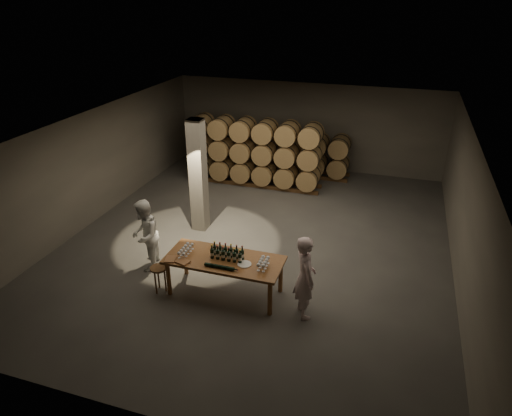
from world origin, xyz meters
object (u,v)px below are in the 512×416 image
(tasting_table, at_px, (224,263))
(notebook_near, at_px, (183,262))
(person_woman, at_px, (145,235))
(stool, at_px, (159,272))
(person_man, at_px, (305,277))
(plate, at_px, (244,264))
(bottle_cluster, at_px, (227,254))

(tasting_table, relative_size, notebook_near, 9.46)
(person_woman, bearing_deg, stool, 26.52)
(stool, relative_size, person_woman, 0.35)
(tasting_table, bearing_deg, person_woman, 169.51)
(person_man, bearing_deg, plate, 55.80)
(notebook_near, bearing_deg, stool, -164.83)
(plate, bearing_deg, bottle_cluster, 166.18)
(stool, bearing_deg, plate, 9.34)
(person_woman, bearing_deg, notebook_near, 42.48)
(plate, distance_m, notebook_near, 1.34)
(person_woman, bearing_deg, tasting_table, 61.98)
(plate, distance_m, stool, 2.00)
(plate, xyz_separation_m, person_man, (1.35, -0.12, 0.03))
(bottle_cluster, xyz_separation_m, stool, (-1.49, -0.43, -0.50))
(bottle_cluster, relative_size, stool, 1.16)
(stool, bearing_deg, tasting_table, 15.35)
(tasting_table, bearing_deg, notebook_near, -153.26)
(notebook_near, height_order, stool, notebook_near)
(notebook_near, relative_size, stool, 0.43)
(tasting_table, relative_size, bottle_cluster, 3.54)
(tasting_table, relative_size, stool, 4.09)
(stool, distance_m, person_woman, 1.18)
(tasting_table, xyz_separation_m, stool, (-1.43, -0.39, -0.28))
(bottle_cluster, bearing_deg, person_woman, 170.56)
(bottle_cluster, relative_size, notebook_near, 2.67)
(notebook_near, distance_m, person_man, 2.66)
(notebook_near, bearing_deg, person_woman, 166.10)
(plate, bearing_deg, stool, -170.66)
(stool, height_order, person_woman, person_woman)
(notebook_near, bearing_deg, bottle_cluster, 42.88)
(person_man, bearing_deg, stool, 64.21)
(person_man, bearing_deg, person_woman, 52.26)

